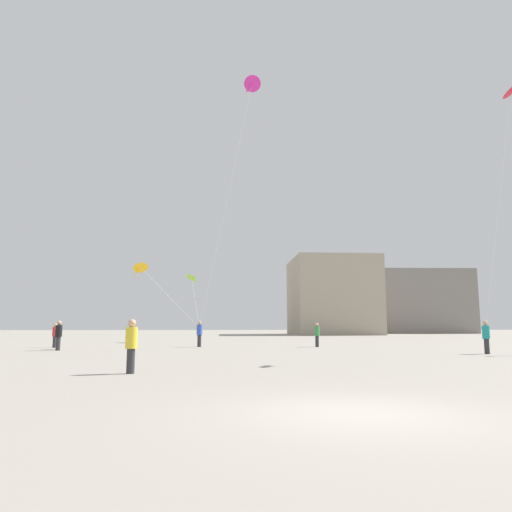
{
  "coord_description": "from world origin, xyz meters",
  "views": [
    {
      "loc": [
        -2.51,
        -8.43,
        1.51
      ],
      "look_at": [
        0.0,
        21.13,
        5.79
      ],
      "focal_mm": 33.78,
      "sensor_mm": 36.0,
      "label": 1
    }
  ],
  "objects": [
    {
      "name": "kite_crimson_diamond",
      "position": [
        12.06,
        12.94,
        13.03
      ],
      "size": [
        1.35,
        4.2,
        12.22
      ],
      "color": "red"
    },
    {
      "name": "building_centre_hall",
      "position": [
        35.0,
        84.61,
        6.01
      ],
      "size": [
        23.64,
        16.7,
        12.02
      ],
      "color": "gray",
      "rests_on": "ground_plane"
    },
    {
      "name": "kite_lime_delta",
      "position": [
        -4.65,
        36.06,
        5.78
      ],
      "size": [
        1.73,
        10.85,
        4.88
      ],
      "color": "#8CD12D"
    },
    {
      "name": "person_in_teal",
      "position": [
        11.91,
        16.4,
        0.96
      ],
      "size": [
        0.38,
        0.38,
        1.76
      ],
      "rotation": [
        0.0,
        0.0,
        0.18
      ],
      "color": "#2D2D33",
      "rests_on": "ground_plane"
    },
    {
      "name": "building_left_hall",
      "position": [
        17.0,
        70.85,
        6.28
      ],
      "size": [
        13.48,
        15.34,
        12.56
      ],
      "color": "#A39984",
      "rests_on": "ground_plane"
    },
    {
      "name": "ground_plane",
      "position": [
        0.0,
        0.0,
        0.0
      ],
      "size": [
        300.0,
        300.0,
        0.0
      ],
      "primitive_type": "plane",
      "color": "#9E9689"
    },
    {
      "name": "person_in_yellow",
      "position": [
        -5.15,
        7.36,
        0.93
      ],
      "size": [
        0.37,
        0.37,
        1.7
      ],
      "rotation": [
        0.0,
        0.0,
        3.12
      ],
      "color": "#2D2D33",
      "rests_on": "ground_plane"
    },
    {
      "name": "kite_amber_diamond",
      "position": [
        -7.57,
        24.56,
        5.4
      ],
      "size": [
        4.67,
        2.26,
        4.49
      ],
      "color": "yellow"
    },
    {
      "name": "person_in_blue",
      "position": [
        -3.58,
        26.17,
        1.0
      ],
      "size": [
        0.4,
        0.4,
        1.82
      ],
      "rotation": [
        0.0,
        0.0,
        0.02
      ],
      "color": "#2D2D33",
      "rests_on": "ground_plane"
    },
    {
      "name": "person_in_black",
      "position": [
        -11.97,
        22.1,
        0.98
      ],
      "size": [
        0.39,
        0.39,
        1.79
      ],
      "rotation": [
        0.0,
        0.0,
        5.75
      ],
      "color": "#2D2D33",
      "rests_on": "ground_plane"
    },
    {
      "name": "kite_magenta_diamond",
      "position": [
        -0.48,
        18.85,
        15.74
      ],
      "size": [
        3.68,
        7.83,
        15.1
      ],
      "color": "#D12899"
    },
    {
      "name": "person_in_green",
      "position": [
        4.69,
        25.46,
        0.92
      ],
      "size": [
        0.37,
        0.37,
        1.69
      ],
      "rotation": [
        0.0,
        0.0,
        4.98
      ],
      "color": "#2D2D33",
      "rests_on": "ground_plane"
    },
    {
      "name": "person_in_red",
      "position": [
        -13.38,
        25.88,
        0.9
      ],
      "size": [
        0.36,
        0.36,
        1.64
      ],
      "rotation": [
        0.0,
        0.0,
        0.29
      ],
      "color": "#2D2D33",
      "rests_on": "ground_plane"
    }
  ]
}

